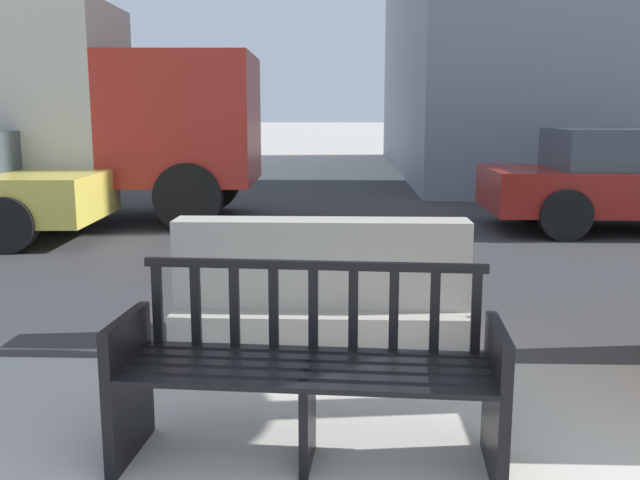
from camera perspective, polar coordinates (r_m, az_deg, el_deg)
street_asphalt at (r=10.44m, az=5.43°, el=1.65°), size 120.00×12.00×0.01m
street_bench at (r=3.23m, az=-0.95°, el=-10.91°), size 1.72×0.63×0.88m
jersey_barrier_centre at (r=4.92m, az=0.12°, el=-4.12°), size 2.00×0.69×0.84m
delivery_truck at (r=11.30m, az=-24.14°, el=10.03°), size 6.88×2.56×3.05m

